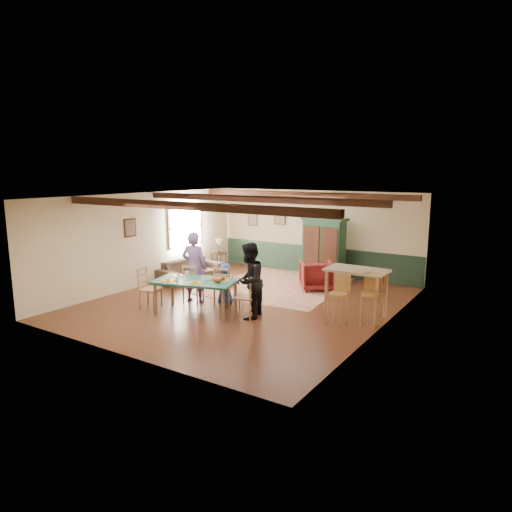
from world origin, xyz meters
The scene contains 35 objects.
floor centered at (0.00, 0.00, 0.00)m, with size 8.00×8.00×0.00m, color #472114.
wall_back centered at (0.00, 4.00, 1.35)m, with size 7.00×0.02×2.70m, color beige.
wall_left centered at (-3.50, 0.00, 1.35)m, with size 0.02×8.00×2.70m, color beige.
wall_right centered at (3.50, 0.00, 1.35)m, with size 0.02×8.00×2.70m, color beige.
ceiling centered at (0.00, 0.00, 2.70)m, with size 7.00×8.00×0.02m, color silver.
wainscot_back centered at (0.00, 3.98, 0.45)m, with size 6.95×0.03×0.90m, color #1C3326.
ceiling_beam_front centered at (0.00, -2.30, 2.61)m, with size 6.95×0.16×0.16m, color black.
ceiling_beam_mid centered at (0.00, 0.40, 2.61)m, with size 6.95×0.16×0.16m, color black.
ceiling_beam_back centered at (0.00, 3.00, 2.61)m, with size 6.95×0.16×0.16m, color black.
window_left centered at (-3.47, 1.70, 1.55)m, with size 0.06×1.60×1.30m, color white, non-canonical shape.
picture_left_wall centered at (-3.47, -0.60, 1.75)m, with size 0.04×0.42×0.52m, color gray, non-canonical shape.
picture_back_a centered at (-1.30, 3.97, 1.80)m, with size 0.45×0.04×0.55m, color gray, non-canonical shape.
picture_back_b centered at (-2.40, 3.97, 1.65)m, with size 0.38×0.04×0.48m, color gray, non-canonical shape.
dining_table centered at (-0.51, -1.33, 0.39)m, with size 1.90×1.05×0.79m, color #1B5645, non-canonical shape.
dining_chair_far_left centered at (-1.12, -0.72, 0.50)m, with size 0.44×0.46×1.00m, color #A57852, non-canonical shape.
dining_chair_far_right centered at (-0.31, -0.49, 0.50)m, with size 0.44×0.46×1.00m, color #A57852, non-canonical shape.
dining_chair_end_left centered at (-1.67, -1.66, 0.50)m, with size 0.44×0.46×1.00m, color #A57852, non-canonical shape.
dining_chair_end_right centered at (0.66, -1.01, 0.50)m, with size 0.44×0.46×1.00m, color #A57852, non-canonical shape.
person_man centered at (-1.14, -0.64, 0.91)m, with size 0.66×0.43×1.82m, color slate.
person_woman centered at (0.76, -0.98, 0.87)m, with size 0.84×0.66×1.74m, color black.
person_child centered at (-0.33, -0.41, 0.53)m, with size 0.52×0.34×1.06m, color #284AA2.
cat centered at (0.08, -1.28, 0.88)m, with size 0.38×0.15×0.19m, color #C85823, non-canonical shape.
place_setting_near_left centered at (-1.00, -1.74, 0.84)m, with size 0.42×0.32×0.11m, color gold, non-canonical shape.
place_setting_near_center centered at (-0.34, -1.56, 0.84)m, with size 0.42×0.32×0.11m, color gold, non-canonical shape.
place_setting_far_left centered at (-1.14, -1.24, 0.84)m, with size 0.42×0.32×0.11m, color gold, non-canonical shape.
place_setting_far_right centered at (-0.02, -0.92, 0.84)m, with size 0.42×0.32×0.11m, color gold, non-canonical shape.
area_rug centered at (-0.13, 1.98, 0.01)m, with size 3.40×4.03×0.01m, color beige.
armoire centered at (0.64, 3.29, 0.97)m, with size 1.37×0.55×1.93m, color #153520.
armchair centered at (0.96, 2.17, 0.41)m, with size 0.88×0.90×0.82m, color #4D0F13.
sofa centered at (-2.83, 1.13, 0.31)m, with size 2.13×0.83×0.62m, color #3D2E26.
end_table centered at (-3.15, 3.00, 0.26)m, with size 0.42×0.42×0.52m, color black, non-canonical shape.
table_lamp centered at (-3.15, 3.00, 0.76)m, with size 0.26×0.26×0.48m, color #D3B188, non-canonical shape.
counter_table centered at (2.77, 0.39, 0.56)m, with size 1.36×0.79×1.13m, color #C0AE95, non-canonical shape.
bar_stool_left centered at (2.64, -0.35, 0.56)m, with size 0.39×0.43×1.12m, color #B88747, non-canonical shape.
bar_stool_right centered at (3.25, -0.01, 0.57)m, with size 0.41×0.45×1.15m, color #B88747, non-canonical shape.
Camera 1 is at (6.30, -9.28, 3.31)m, focal length 32.00 mm.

